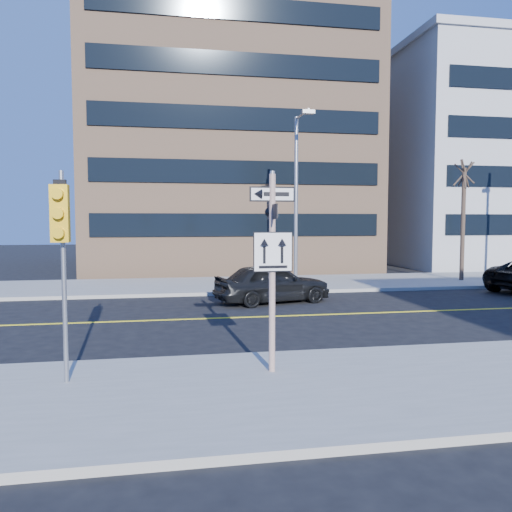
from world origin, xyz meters
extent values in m
plane|color=black|center=(0.00, 0.00, 0.00)|extent=(120.00, 120.00, 0.00)
cylinder|color=silver|center=(0.00, -2.50, 2.15)|extent=(0.13, 0.13, 4.00)
cylinder|color=gray|center=(0.00, -2.50, 4.18)|extent=(0.10, 0.10, 0.06)
cube|color=black|center=(0.00, -2.50, 3.75)|extent=(0.92, 0.03, 0.30)
cube|color=black|center=(0.00, -2.50, 3.40)|extent=(0.03, 0.92, 0.30)
cube|color=white|center=(0.00, -2.58, 2.60)|extent=(0.80, 0.03, 0.80)
cylinder|color=gray|center=(-4.00, -2.50, 2.15)|extent=(0.09, 0.09, 4.00)
cube|color=gold|center=(-4.00, -2.70, 3.35)|extent=(0.32, 0.22, 1.05)
sphere|color=#8C0705|center=(-4.00, -2.82, 3.70)|extent=(0.17, 0.17, 0.17)
sphere|color=black|center=(-4.00, -2.82, 3.35)|extent=(0.17, 0.17, 0.17)
sphere|color=black|center=(-4.00, -2.82, 3.00)|extent=(0.17, 0.17, 0.17)
imported|color=black|center=(1.97, 6.81, 0.78)|extent=(2.89, 4.88, 1.56)
cylinder|color=gray|center=(4.00, 11.00, 4.15)|extent=(0.18, 0.18, 8.00)
cylinder|color=gray|center=(4.00, 10.00, 8.05)|extent=(0.10, 2.20, 0.10)
cube|color=gray|center=(4.00, 9.00, 7.95)|extent=(0.55, 0.30, 0.16)
cylinder|color=#3D2D24|center=(13.00, 11.30, 3.05)|extent=(0.22, 0.22, 5.80)
cube|color=tan|center=(2.00, 25.00, 9.00)|extent=(18.00, 18.00, 18.00)
cube|color=#ADAFB3|center=(24.00, 24.00, 7.50)|extent=(20.00, 16.00, 15.00)
camera|label=1|loc=(-2.06, -12.30, 3.21)|focal=35.00mm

